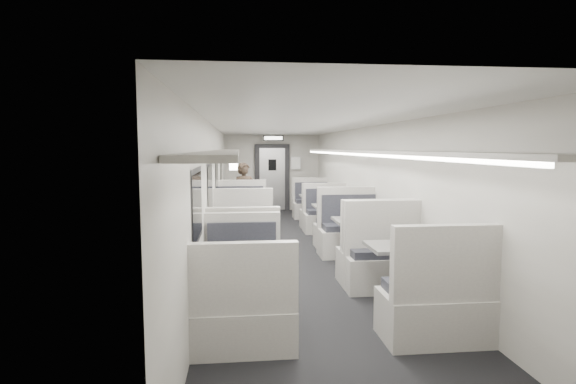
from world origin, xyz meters
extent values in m
cube|color=black|center=(0.00, 0.00, -0.06)|extent=(3.00, 12.00, 0.12)
cube|color=silver|center=(0.00, 0.00, 2.46)|extent=(3.00, 12.00, 0.12)
cube|color=beige|center=(0.00, 6.06, 1.20)|extent=(3.00, 0.12, 2.40)
cube|color=beige|center=(0.00, -6.06, 1.20)|extent=(3.00, 0.12, 2.40)
cube|color=beige|center=(-1.56, 0.00, 1.20)|extent=(0.12, 12.00, 2.40)
cube|color=beige|center=(1.56, 0.00, 1.20)|extent=(0.12, 12.00, 2.40)
cube|color=beige|center=(-1.00, 2.86, 0.21)|extent=(0.98, 0.54, 0.41)
cube|color=black|center=(-1.00, 2.89, 0.46)|extent=(0.87, 0.43, 0.09)
cube|color=beige|center=(-1.00, 2.66, 0.74)|extent=(0.98, 0.11, 0.65)
cube|color=beige|center=(-1.00, 4.30, 0.21)|extent=(0.98, 0.54, 0.41)
cube|color=black|center=(-1.00, 4.27, 0.46)|extent=(0.87, 0.43, 0.09)
cube|color=beige|center=(-1.00, 4.50, 0.74)|extent=(0.98, 0.11, 0.65)
cylinder|color=silver|center=(-1.00, 3.58, 0.32)|extent=(0.09, 0.09, 0.64)
cylinder|color=silver|center=(-1.00, 3.58, 0.01)|extent=(0.33, 0.33, 0.03)
cube|color=slate|center=(-1.00, 3.58, 0.67)|extent=(0.81, 0.55, 0.04)
cube|color=beige|center=(-1.00, 0.20, 0.24)|extent=(1.15, 0.64, 0.49)
cube|color=black|center=(-1.00, 0.23, 0.54)|extent=(1.02, 0.51, 0.11)
cube|color=beige|center=(-1.00, -0.03, 0.87)|extent=(1.15, 0.13, 0.76)
cube|color=beige|center=(-1.00, 1.90, 0.24)|extent=(1.15, 0.64, 0.49)
cube|color=black|center=(-1.00, 1.87, 0.54)|extent=(1.02, 0.51, 0.11)
cube|color=beige|center=(-1.00, 2.13, 0.87)|extent=(1.15, 0.13, 0.76)
cylinder|color=silver|center=(-1.00, 1.05, 0.38)|extent=(0.11, 0.11, 0.75)
cylinder|color=silver|center=(-1.00, 1.05, 0.02)|extent=(0.39, 0.39, 0.03)
cube|color=slate|center=(-1.00, 1.05, 0.79)|extent=(0.96, 0.65, 0.04)
cube|color=beige|center=(-1.00, -1.75, 0.23)|extent=(1.07, 0.60, 0.45)
cube|color=black|center=(-1.00, -1.72, 0.51)|extent=(0.95, 0.48, 0.10)
cube|color=beige|center=(-1.00, -1.97, 0.81)|extent=(1.07, 0.12, 0.71)
cube|color=beige|center=(-1.00, -0.17, 0.23)|extent=(1.07, 0.60, 0.45)
cube|color=black|center=(-1.00, -0.20, 0.51)|extent=(0.95, 0.48, 0.10)
cube|color=beige|center=(-1.00, 0.04, 0.81)|extent=(1.07, 0.12, 0.71)
cylinder|color=silver|center=(-1.00, -0.96, 0.35)|extent=(0.10, 0.10, 0.70)
cylinder|color=silver|center=(-1.00, -0.96, 0.02)|extent=(0.36, 0.36, 0.03)
cube|color=slate|center=(-1.00, -0.96, 0.74)|extent=(0.89, 0.61, 0.04)
cube|color=beige|center=(-1.00, -3.89, 0.22)|extent=(1.03, 0.57, 0.44)
cube|color=black|center=(-1.00, -3.87, 0.49)|extent=(0.91, 0.46, 0.10)
cube|color=beige|center=(-1.00, -4.10, 0.78)|extent=(1.03, 0.12, 0.68)
cube|color=beige|center=(-1.00, -2.38, 0.22)|extent=(1.03, 0.57, 0.44)
cube|color=black|center=(-1.00, -2.41, 0.49)|extent=(0.91, 0.46, 0.10)
cube|color=beige|center=(-1.00, -2.17, 0.78)|extent=(1.03, 0.12, 0.68)
cylinder|color=silver|center=(-1.00, -3.14, 0.34)|extent=(0.10, 0.10, 0.67)
cylinder|color=silver|center=(-1.00, -3.14, 0.01)|extent=(0.35, 0.35, 0.03)
cube|color=slate|center=(-1.00, -3.14, 0.71)|extent=(0.86, 0.58, 0.04)
cube|color=beige|center=(1.00, 2.72, 0.22)|extent=(1.04, 0.58, 0.44)
cube|color=black|center=(1.00, 2.75, 0.49)|extent=(0.93, 0.46, 0.10)
cube|color=beige|center=(1.00, 2.51, 0.79)|extent=(1.04, 0.12, 0.69)
cube|color=beige|center=(1.00, 4.26, 0.22)|extent=(1.04, 0.58, 0.44)
cube|color=black|center=(1.00, 4.23, 0.49)|extent=(0.93, 0.46, 0.10)
cube|color=beige|center=(1.00, 4.47, 0.79)|extent=(1.04, 0.12, 0.69)
cylinder|color=silver|center=(1.00, 3.49, 0.34)|extent=(0.10, 0.10, 0.68)
cylinder|color=silver|center=(1.00, 3.49, 0.01)|extent=(0.35, 0.35, 0.03)
cube|color=slate|center=(1.00, 3.49, 0.72)|extent=(0.87, 0.59, 0.04)
cube|color=beige|center=(1.00, 0.51, 0.23)|extent=(1.06, 0.59, 0.45)
cube|color=black|center=(1.00, 0.54, 0.50)|extent=(0.94, 0.47, 0.10)
cube|color=beige|center=(1.00, 0.30, 0.80)|extent=(1.06, 0.12, 0.70)
cube|color=beige|center=(1.00, 2.08, 0.23)|extent=(1.06, 0.59, 0.45)
cube|color=black|center=(1.00, 2.05, 0.50)|extent=(0.94, 0.47, 0.10)
cube|color=beige|center=(1.00, 2.29, 0.80)|extent=(1.06, 0.12, 0.70)
cylinder|color=silver|center=(1.00, 1.30, 0.35)|extent=(0.10, 0.10, 0.69)
cylinder|color=silver|center=(1.00, 1.30, 0.02)|extent=(0.36, 0.36, 0.03)
cube|color=slate|center=(1.00, 1.30, 0.73)|extent=(0.88, 0.60, 0.04)
cube|color=beige|center=(1.00, -1.93, 0.25)|extent=(1.16, 0.65, 0.49)
cube|color=black|center=(1.00, -1.90, 0.55)|extent=(1.03, 0.51, 0.11)
cube|color=beige|center=(1.00, -2.16, 0.87)|extent=(1.16, 0.13, 0.77)
cube|color=beige|center=(1.00, -0.22, 0.25)|extent=(1.16, 0.65, 0.49)
cube|color=black|center=(1.00, -0.26, 0.55)|extent=(1.03, 0.51, 0.11)
cube|color=beige|center=(1.00, 0.01, 0.87)|extent=(1.16, 0.13, 0.77)
cylinder|color=silver|center=(1.00, -1.08, 0.38)|extent=(0.11, 0.11, 0.75)
cylinder|color=silver|center=(1.00, -1.08, 0.02)|extent=(0.39, 0.39, 0.03)
cube|color=slate|center=(1.00, -1.08, 0.80)|extent=(0.96, 0.66, 0.04)
cube|color=beige|center=(1.00, -3.89, 0.24)|extent=(1.15, 0.64, 0.49)
cube|color=black|center=(1.00, -3.86, 0.54)|extent=(1.02, 0.51, 0.11)
cube|color=beige|center=(1.00, -4.12, 0.87)|extent=(1.15, 0.13, 0.76)
cube|color=beige|center=(1.00, -2.20, 0.24)|extent=(1.15, 0.64, 0.49)
cube|color=black|center=(1.00, -2.23, 0.54)|extent=(1.02, 0.51, 0.11)
cube|color=beige|center=(1.00, -1.96, 0.87)|extent=(1.15, 0.13, 0.76)
cylinder|color=silver|center=(1.00, -3.04, 0.37)|extent=(0.11, 0.11, 0.75)
cylinder|color=silver|center=(1.00, -3.04, 0.02)|extent=(0.39, 0.39, 0.03)
cube|color=slate|center=(1.00, -3.04, 0.79)|extent=(0.95, 0.65, 0.04)
imported|color=black|center=(-0.90, 2.68, 0.82)|extent=(0.70, 0.59, 1.63)
cube|color=black|center=(-1.49, 3.40, 1.35)|extent=(0.02, 1.18, 0.84)
cube|color=black|center=(-1.49, 1.20, 1.35)|extent=(0.02, 1.18, 0.84)
cube|color=black|center=(-1.49, -1.00, 1.35)|extent=(0.02, 1.18, 0.84)
cube|color=black|center=(-1.49, -3.20, 1.35)|extent=(0.02, 1.18, 0.84)
cube|color=beige|center=(-1.26, -0.30, 1.92)|extent=(0.46, 10.40, 0.05)
cube|color=white|center=(-1.06, -0.30, 1.87)|extent=(0.05, 10.20, 0.04)
cube|color=beige|center=(1.26, -0.30, 1.92)|extent=(0.46, 10.40, 0.05)
cube|color=white|center=(1.06, -0.30, 1.87)|extent=(0.05, 10.20, 0.04)
cube|color=black|center=(0.00, 5.94, 1.05)|extent=(1.10, 0.10, 2.10)
cube|color=silver|center=(0.00, 5.91, 1.00)|extent=(0.80, 0.05, 1.95)
cube|color=black|center=(0.00, 5.87, 1.45)|extent=(0.25, 0.02, 0.35)
cube|color=black|center=(0.00, 5.45, 2.28)|extent=(0.62, 0.10, 0.16)
cube|color=silver|center=(0.00, 5.39, 2.28)|extent=(0.54, 0.02, 0.10)
cube|color=white|center=(0.75, 5.92, 1.50)|extent=(0.32, 0.02, 0.40)
camera|label=1|loc=(-1.02, -8.21, 1.99)|focal=28.00mm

